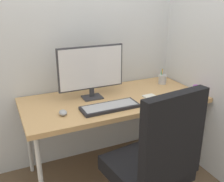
% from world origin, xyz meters
% --- Properties ---
extents(ground_plane, '(8.00, 8.00, 0.00)m').
position_xyz_m(ground_plane, '(0.00, 0.00, 0.00)').
color(ground_plane, brown).
extents(wall_back, '(2.99, 0.04, 2.80)m').
position_xyz_m(wall_back, '(0.00, 0.40, 1.40)').
color(wall_back, silver).
rests_on(wall_back, ground_plane).
extents(wall_side_right, '(0.04, 2.13, 2.80)m').
position_xyz_m(wall_side_right, '(0.83, -0.20, 1.40)').
color(wall_side_right, silver).
rests_on(wall_side_right, ground_plane).
extents(desk, '(1.59, 0.73, 0.75)m').
position_xyz_m(desk, '(0.00, 0.00, 0.70)').
color(desk, tan).
rests_on(desk, ground_plane).
extents(office_chair, '(0.60, 0.60, 1.10)m').
position_xyz_m(office_chair, '(-0.03, -0.72, 0.57)').
color(office_chair, black).
rests_on(office_chair, ground_plane).
extents(monitor, '(0.58, 0.14, 0.46)m').
position_xyz_m(monitor, '(-0.17, 0.09, 1.01)').
color(monitor, '#333338').
rests_on(monitor, desk).
extents(keyboard, '(0.48, 0.18, 0.03)m').
position_xyz_m(keyboard, '(-0.12, -0.19, 0.76)').
color(keyboard, black).
rests_on(keyboard, desk).
extents(mouse, '(0.06, 0.09, 0.04)m').
position_xyz_m(mouse, '(-0.50, -0.15, 0.77)').
color(mouse, '#9EA0A5').
rests_on(mouse, desk).
extents(pen_holder, '(0.08, 0.08, 0.16)m').
position_xyz_m(pen_holder, '(0.62, 0.16, 0.80)').
color(pen_holder, '#B2B5BA').
rests_on(pen_holder, desk).
extents(notebook, '(0.12, 0.18, 0.02)m').
position_xyz_m(notebook, '(0.30, -0.17, 0.76)').
color(notebook, silver).
rests_on(notebook, desk).
extents(coffee_mug, '(0.11, 0.07, 0.09)m').
position_xyz_m(coffee_mug, '(0.71, -0.25, 0.79)').
color(coffee_mug, purple).
rests_on(coffee_mug, desk).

